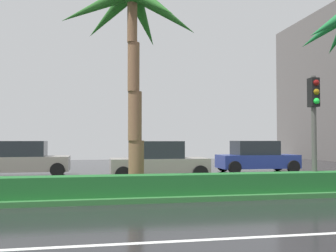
{
  "coord_description": "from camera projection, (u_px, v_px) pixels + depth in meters",
  "views": [
    {
      "loc": [
        -1.24,
        -4.65,
        1.79
      ],
      "look_at": [
        2.3,
        13.76,
        2.45
      ],
      "focal_mm": 41.03,
      "sensor_mm": 36.0,
      "label": 1
    }
  ],
  "objects": [
    {
      "name": "ground_plane",
      "position": [
        130.0,
        192.0,
        13.57
      ],
      "size": [
        90.0,
        42.0,
        0.1
      ],
      "primitive_type": "cube",
      "color": "black"
    },
    {
      "name": "near_lane_divider_stripe",
      "position": [
        166.0,
        242.0,
        6.7
      ],
      "size": [
        81.0,
        0.14,
        0.01
      ],
      "primitive_type": "cube",
      "color": "white",
      "rests_on": "ground_plane"
    },
    {
      "name": "median_strip",
      "position": [
        132.0,
        192.0,
        12.59
      ],
      "size": [
        85.5,
        4.0,
        0.15
      ],
      "primitive_type": "cube",
      "color": "#2D6B33",
      "rests_on": "ground_plane"
    },
    {
      "name": "median_hedge",
      "position": [
        137.0,
        185.0,
        11.23
      ],
      "size": [
        76.5,
        0.7,
        0.6
      ],
      "color": "#1E6028",
      "rests_on": "median_strip"
    },
    {
      "name": "palm_tree_centre_left",
      "position": [
        132.0,
        24.0,
        12.57
      ],
      "size": [
        4.75,
        4.49,
        6.98
      ],
      "color": "brown",
      "rests_on": "median_strip"
    },
    {
      "name": "traffic_signal_median_right",
      "position": [
        314.0,
        111.0,
        12.61
      ],
      "size": [
        0.28,
        0.43,
        3.74
      ],
      "color": "#4C4C47",
      "rests_on": "median_strip"
    },
    {
      "name": "car_in_traffic_second",
      "position": [
        23.0,
        159.0,
        18.88
      ],
      "size": [
        4.3,
        2.02,
        1.72
      ],
      "color": "gray",
      "rests_on": "ground_plane"
    },
    {
      "name": "car_in_traffic_third",
      "position": [
        158.0,
        161.0,
        17.06
      ],
      "size": [
        4.3,
        2.02,
        1.72
      ],
      "color": "gray",
      "rests_on": "ground_plane"
    },
    {
      "name": "car_in_traffic_fourth",
      "position": [
        256.0,
        157.0,
        20.99
      ],
      "size": [
        4.3,
        2.02,
        1.72
      ],
      "color": "navy",
      "rests_on": "ground_plane"
    }
  ]
}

